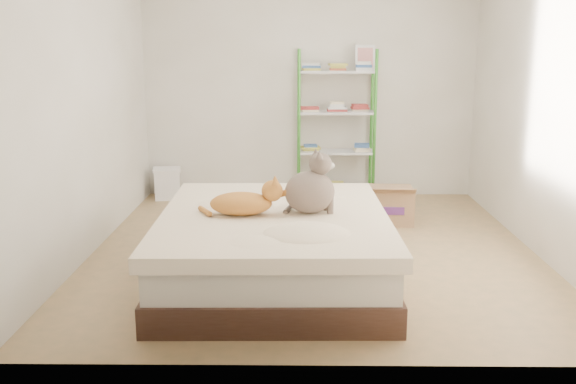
{
  "coord_description": "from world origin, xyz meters",
  "views": [
    {
      "loc": [
        -0.16,
        -5.37,
        1.75
      ],
      "look_at": [
        -0.22,
        -0.48,
        0.62
      ],
      "focal_mm": 40.0,
      "sensor_mm": 36.0,
      "label": 1
    }
  ],
  "objects_px": {
    "grey_cat": "(310,183)",
    "white_bin": "(167,183)",
    "orange_cat": "(241,201)",
    "cardboard_box": "(387,205)",
    "bed": "(274,247)",
    "shelf_unit": "(337,121)"
  },
  "relations": [
    {
      "from": "grey_cat",
      "to": "white_bin",
      "type": "height_order",
      "value": "grey_cat"
    },
    {
      "from": "orange_cat",
      "to": "cardboard_box",
      "type": "relative_size",
      "value": 1.03
    },
    {
      "from": "grey_cat",
      "to": "white_bin",
      "type": "xyz_separation_m",
      "value": [
        -1.58,
        2.63,
        -0.58
      ]
    },
    {
      "from": "orange_cat",
      "to": "white_bin",
      "type": "xyz_separation_m",
      "value": [
        -1.08,
        2.7,
        -0.46
      ]
    },
    {
      "from": "bed",
      "to": "cardboard_box",
      "type": "bearing_deg",
      "value": 55.96
    },
    {
      "from": "shelf_unit",
      "to": "cardboard_box",
      "type": "distance_m",
      "value": 1.32
    },
    {
      "from": "grey_cat",
      "to": "white_bin",
      "type": "bearing_deg",
      "value": 18.12
    },
    {
      "from": "bed",
      "to": "cardboard_box",
      "type": "relative_size",
      "value": 4.03
    },
    {
      "from": "shelf_unit",
      "to": "cardboard_box",
      "type": "bearing_deg",
      "value": -66.03
    },
    {
      "from": "grey_cat",
      "to": "cardboard_box",
      "type": "xyz_separation_m",
      "value": [
        0.81,
        1.64,
        -0.58
      ]
    },
    {
      "from": "bed",
      "to": "orange_cat",
      "type": "xyz_separation_m",
      "value": [
        -0.24,
        -0.06,
        0.37
      ]
    },
    {
      "from": "shelf_unit",
      "to": "white_bin",
      "type": "distance_m",
      "value": 2.07
    },
    {
      "from": "orange_cat",
      "to": "grey_cat",
      "type": "height_order",
      "value": "grey_cat"
    },
    {
      "from": "bed",
      "to": "cardboard_box",
      "type": "xyz_separation_m",
      "value": [
        1.08,
        1.65,
        -0.09
      ]
    },
    {
      "from": "grey_cat",
      "to": "cardboard_box",
      "type": "height_order",
      "value": "grey_cat"
    },
    {
      "from": "orange_cat",
      "to": "white_bin",
      "type": "height_order",
      "value": "orange_cat"
    },
    {
      "from": "grey_cat",
      "to": "shelf_unit",
      "type": "distance_m",
      "value": 2.68
    },
    {
      "from": "shelf_unit",
      "to": "cardboard_box",
      "type": "xyz_separation_m",
      "value": [
        0.45,
        -1.02,
        -0.72
      ]
    },
    {
      "from": "grey_cat",
      "to": "shelf_unit",
      "type": "xyz_separation_m",
      "value": [
        0.36,
        2.66,
        0.14
      ]
    },
    {
      "from": "bed",
      "to": "orange_cat",
      "type": "relative_size",
      "value": 3.91
    },
    {
      "from": "orange_cat",
      "to": "shelf_unit",
      "type": "height_order",
      "value": "shelf_unit"
    },
    {
      "from": "orange_cat",
      "to": "shelf_unit",
      "type": "xyz_separation_m",
      "value": [
        0.86,
        2.73,
        0.26
      ]
    }
  ]
}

